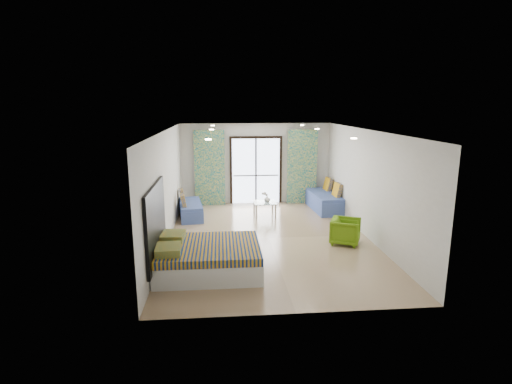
{
  "coord_description": "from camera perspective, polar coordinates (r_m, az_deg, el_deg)",
  "views": [
    {
      "loc": [
        -1.17,
        -9.55,
        3.32
      ],
      "look_at": [
        -0.3,
        0.23,
        1.15
      ],
      "focal_mm": 28.0,
      "sensor_mm": 36.0,
      "label": 1
    }
  ],
  "objects": [
    {
      "name": "coffee_table",
      "position": [
        12.03,
        1.24,
        -1.66
      ],
      "size": [
        0.67,
        0.67,
        0.76
      ],
      "rotation": [
        0.0,
        0.0,
        0.03
      ],
      "color": "silver",
      "rests_on": "floor"
    },
    {
      "name": "downlight_e",
      "position": [
        12.57,
        -6.18,
        9.42
      ],
      "size": [
        0.12,
        0.12,
        0.02
      ],
      "primitive_type": "cylinder",
      "color": "#FFE0B2",
      "rests_on": "ceiling"
    },
    {
      "name": "wall_back",
      "position": [
        13.5,
        -0.03,
        4.06
      ],
      "size": [
        5.0,
        0.01,
        2.7
      ],
      "primitive_type": null,
      "color": "silver",
      "rests_on": "ground"
    },
    {
      "name": "armchair",
      "position": [
        9.92,
        12.68,
        -5.31
      ],
      "size": [
        0.84,
        0.86,
        0.68
      ],
      "primitive_type": "imported",
      "rotation": [
        0.0,
        0.0,
        1.15
      ],
      "color": "#5F9212",
      "rests_on": "floor"
    },
    {
      "name": "vase",
      "position": [
        11.98,
        1.59,
        -1.01
      ],
      "size": [
        0.22,
        0.23,
        0.19
      ],
      "primitive_type": "imported",
      "rotation": [
        0.0,
        0.0,
        -0.17
      ],
      "color": "white",
      "rests_on": "coffee_table"
    },
    {
      "name": "bed",
      "position": [
        8.19,
        -6.95,
        -9.28
      ],
      "size": [
        2.06,
        1.68,
        0.71
      ],
      "color": "silver",
      "rests_on": "floor"
    },
    {
      "name": "downlight_c",
      "position": [
        10.58,
        -6.37,
        8.86
      ],
      "size": [
        0.12,
        0.12,
        0.02
      ],
      "primitive_type": "cylinder",
      "color": "#FFE0B2",
      "rests_on": "ceiling"
    },
    {
      "name": "floor",
      "position": [
        10.18,
        1.83,
        -6.58
      ],
      "size": [
        5.0,
        7.5,
        0.01
      ],
      "primitive_type": null,
      "color": "#977A5A",
      "rests_on": "ground"
    },
    {
      "name": "daybed_left",
      "position": [
        12.1,
        -9.37,
        -2.41
      ],
      "size": [
        0.84,
        1.69,
        0.8
      ],
      "rotation": [
        0.0,
        0.0,
        0.13
      ],
      "color": "#405699",
      "rests_on": "floor"
    },
    {
      "name": "balcony_door",
      "position": [
        13.48,
        -0.02,
        3.66
      ],
      "size": [
        1.76,
        0.08,
        2.28
      ],
      "color": "black",
      "rests_on": "floor"
    },
    {
      "name": "switch_plate",
      "position": [
        9.24,
        -13.0,
        -2.09
      ],
      "size": [
        0.02,
        0.1,
        0.1
      ],
      "primitive_type": "cube",
      "color": "silver",
      "rests_on": "wall_left"
    },
    {
      "name": "downlight_f",
      "position": [
        12.83,
        6.6,
        9.47
      ],
      "size": [
        0.12,
        0.12,
        0.02
      ],
      "primitive_type": "cylinder",
      "color": "#FFE0B2",
      "rests_on": "ceiling"
    },
    {
      "name": "wall_front",
      "position": [
        6.24,
        6.04,
        -6.0
      ],
      "size": [
        5.0,
        0.01,
        2.7
      ],
      "primitive_type": null,
      "color": "silver",
      "rests_on": "ground"
    },
    {
      "name": "curtain_left",
      "position": [
        13.29,
        -6.64,
        3.41
      ],
      "size": [
        1.0,
        0.1,
        2.5
      ],
      "primitive_type": "cube",
      "color": "silver",
      "rests_on": "floor"
    },
    {
      "name": "downlight_d",
      "position": [
        10.88,
        8.72,
        8.89
      ],
      "size": [
        0.12,
        0.12,
        0.02
      ],
      "primitive_type": "cylinder",
      "color": "#FFE0B2",
      "rests_on": "ceiling"
    },
    {
      "name": "ceiling",
      "position": [
        9.65,
        1.94,
        8.77
      ],
      "size": [
        5.0,
        7.5,
        0.01
      ],
      "primitive_type": null,
      "color": "silver",
      "rests_on": "ground"
    },
    {
      "name": "daybed_right",
      "position": [
        12.98,
        9.76,
        -1.2
      ],
      "size": [
        0.86,
        1.97,
        0.95
      ],
      "rotation": [
        0.0,
        0.0,
        0.05
      ],
      "color": "#405699",
      "rests_on": "floor"
    },
    {
      "name": "wall_left",
      "position": [
        9.85,
        -12.72,
        0.61
      ],
      "size": [
        0.01,
        7.5,
        2.7
      ],
      "primitive_type": null,
      "color": "silver",
      "rests_on": "ground"
    },
    {
      "name": "downlight_a",
      "position": [
        7.59,
        -6.84,
        7.47
      ],
      "size": [
        0.12,
        0.12,
        0.02
      ],
      "primitive_type": "cylinder",
      "color": "#FFE0B2",
      "rests_on": "ceiling"
    },
    {
      "name": "wall_right",
      "position": [
        10.42,
        15.67,
        1.1
      ],
      "size": [
        0.01,
        7.5,
        2.7
      ],
      "primitive_type": null,
      "color": "silver",
      "rests_on": "ground"
    },
    {
      "name": "balcony_rail",
      "position": [
        13.54,
        -0.02,
        2.38
      ],
      "size": [
        1.52,
        0.03,
        0.04
      ],
      "primitive_type": "cube",
      "color": "#595451",
      "rests_on": "balcony_door"
    },
    {
      "name": "downlight_b",
      "position": [
        8.0,
        13.8,
        7.45
      ],
      "size": [
        0.12,
        0.12,
        0.02
      ],
      "primitive_type": "cylinder",
      "color": "#FFE0B2",
      "rests_on": "ceiling"
    },
    {
      "name": "headboard",
      "position": [
        8.04,
        -14.12,
        -4.31
      ],
      "size": [
        0.06,
        2.1,
        1.5
      ],
      "primitive_type": "cube",
      "color": "black",
      "rests_on": "floor"
    },
    {
      "name": "curtain_right",
      "position": [
        13.56,
        6.59,
        3.59
      ],
      "size": [
        1.0,
        0.1,
        2.5
      ],
      "primitive_type": "cube",
      "color": "silver",
      "rests_on": "floor"
    }
  ]
}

